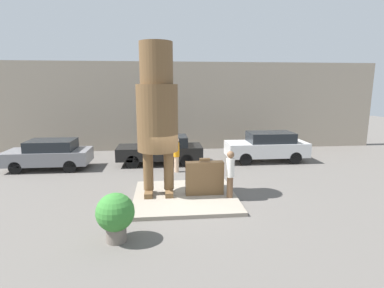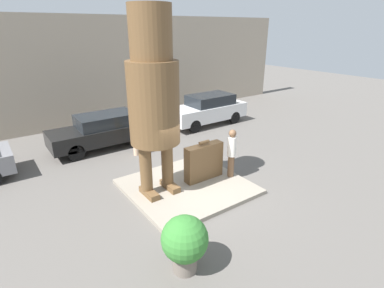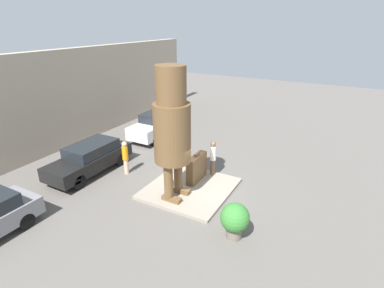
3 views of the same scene
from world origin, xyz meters
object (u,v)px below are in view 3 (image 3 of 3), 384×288
Objects in this scene: parked_car_black at (90,158)px; worker_hivis at (125,156)px; giant_suitcase at (197,168)px; planter_pot at (235,219)px; tourist at (213,157)px; statue_figure at (172,125)px; parked_car_white at (158,124)px.

worker_hivis is at bearing 114.91° from parked_car_black.
giant_suitcase is 5.57m from parked_car_black.
planter_pot is 7.00m from worker_hivis.
tourist is at bearing -25.61° from giant_suitcase.
giant_suitcase is at bearing -6.76° from statue_figure.
parked_car_black is at bearing 114.91° from worker_hivis.
parked_car_white reaches higher than giant_suitcase.
worker_hivis is (2.01, 6.71, 0.17)m from planter_pot.
tourist is at bearing -13.55° from statue_figure.
tourist is at bearing 58.81° from parked_car_white.
parked_car_white is 11.09m from planter_pot.
giant_suitcase is 0.82× the size of tourist.
parked_car_white is (6.13, 5.08, -2.57)m from statue_figure.
tourist is 0.39× the size of parked_car_white.
worker_hivis reaches higher than giant_suitcase.
tourist is (0.90, -0.43, 0.33)m from giant_suitcase.
statue_figure is 4.31m from worker_hivis.
parked_car_white is at bearing 48.97° from planter_pot.
giant_suitcase is 1.05× the size of planter_pot.
statue_figure reaches higher than planter_pot.
statue_figure is at bearing 89.18° from parked_car_black.
parked_car_white is 3.28× the size of planter_pot.
parked_car_white is (3.46, 5.72, -0.22)m from tourist.
statue_figure is 1.23× the size of parked_car_black.
tourist is 4.45m from worker_hivis.
planter_pot is at bearing -109.34° from statue_figure.
giant_suitcase is 0.32× the size of parked_car_black.
giant_suitcase reaches higher than planter_pot.
parked_car_white is at bearing 58.81° from tourist.
parked_car_black is at bearing 107.64° from giant_suitcase.
statue_figure reaches higher than tourist.
statue_figure is at bearing 166.45° from tourist.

